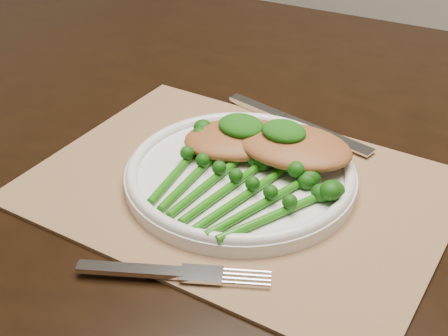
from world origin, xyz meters
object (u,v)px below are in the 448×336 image
Objects in this scene: placemat at (239,188)px; broccolini_bundle at (224,191)px; chicken_fillet_left at (239,139)px; dinner_plate at (240,173)px; dining_table at (298,334)px.

broccolini_bundle is (0.01, -0.04, 0.02)m from placemat.
broccolini_bundle is at bearing -107.23° from chicken_fillet_left.
broccolini_bundle is at bearing -77.70° from dinner_plate.
broccolini_bundle reaches higher than dinner_plate.
dining_table is 3.78× the size of placemat.
chicken_fillet_left is at bearing 119.94° from placemat.
dining_table is at bearing 92.66° from broccolini_bundle.
chicken_fillet_left is 0.70× the size of broccolini_bundle.
broccolini_bundle is (0.04, -0.09, -0.01)m from chicken_fillet_left.
placemat is at bearing -67.12° from dinner_plate.
placemat is 1.74× the size of dinner_plate.
chicken_fillet_left reaches higher than placemat.
dinner_plate is (-0.02, -0.15, 0.39)m from dining_table.
placemat is at bearing -103.97° from dining_table.
dinner_plate is 2.00× the size of chicken_fillet_left.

